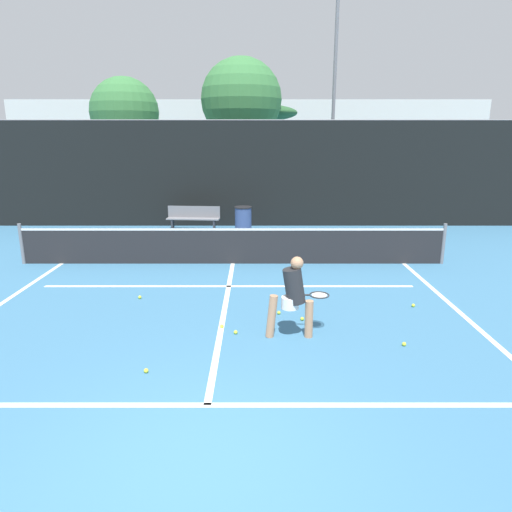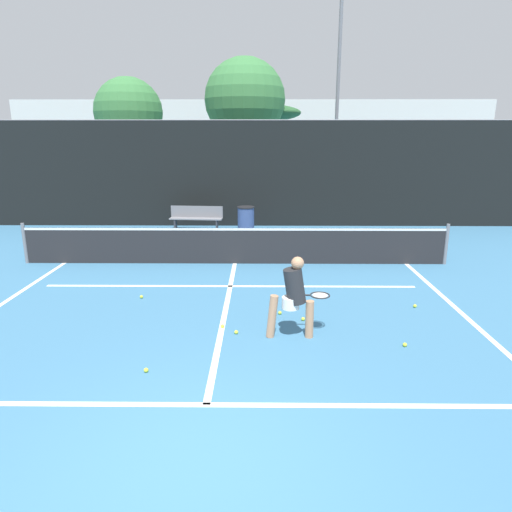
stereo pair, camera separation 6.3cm
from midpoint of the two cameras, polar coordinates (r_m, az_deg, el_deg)
ground_plane at (r=5.13m, az=-7.48°, el=-25.10°), size 100.00×100.00×0.00m
court_baseline_near at (r=6.05m, az=-5.91°, el=-18.00°), size 11.00×0.10×0.01m
court_service_line at (r=10.25m, az=-3.06°, el=-3.78°), size 8.25×0.10×0.01m
court_center_mark at (r=8.95m, az=-3.61°, el=-6.63°), size 0.10×6.51×0.01m
court_sideline_right at (r=9.73m, az=24.11°, el=-6.16°), size 0.10×7.51×0.01m
net at (r=11.90m, az=-2.54°, el=1.43°), size 11.09×0.09×1.07m
fence_back at (r=16.81m, az=-1.64°, el=10.18°), size 24.00×0.06×3.80m
player_practicing at (r=7.52m, az=4.98°, el=-4.81°), size 1.09×0.55×1.40m
tennis_ball_scattered_0 at (r=8.12m, az=-3.98°, el=-8.73°), size 0.07×0.07×0.07m
tennis_ball_scattered_1 at (r=9.54m, az=19.43°, el=-5.91°), size 0.07×0.07×0.07m
tennis_ball_scattered_2 at (r=7.87m, az=-2.26°, el=-9.48°), size 0.07×0.07×0.07m
tennis_ball_scattered_3 at (r=9.78m, az=-13.95°, el=-4.97°), size 0.07×0.07×0.07m
tennis_ball_scattered_4 at (r=7.82m, az=18.34°, el=-10.48°), size 0.07×0.07×0.07m
tennis_ball_scattered_5 at (r=8.68m, az=3.21°, el=-7.09°), size 0.07×0.07×0.07m
tennis_ball_scattered_6 at (r=6.88m, az=-13.32°, el=-13.71°), size 0.07×0.07×0.07m
tennis_ball_scattered_7 at (r=8.44m, az=6.12°, el=-7.83°), size 0.07×0.07×0.07m
courtside_bench at (r=16.20m, az=-7.36°, el=4.83°), size 1.87×0.53×0.86m
trash_bin at (r=15.78m, az=-1.16°, el=4.58°), size 0.60×0.60×0.90m
parked_car at (r=20.58m, az=-10.08°, el=7.21°), size 1.79×4.33×1.42m
floodlight_mast at (r=22.87m, az=10.37°, el=21.76°), size 1.10×0.24×9.78m
tree_west at (r=25.58m, az=-15.57°, el=16.91°), size 3.51×3.51×6.17m
tree_mid at (r=23.35m, az=-1.32°, el=18.95°), size 3.92×3.92×6.90m
tree_east at (r=25.09m, az=0.42°, el=17.36°), size 4.44×4.44×4.84m
building_far at (r=36.62m, az=-0.44°, el=14.34°), size 36.00×2.40×5.81m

